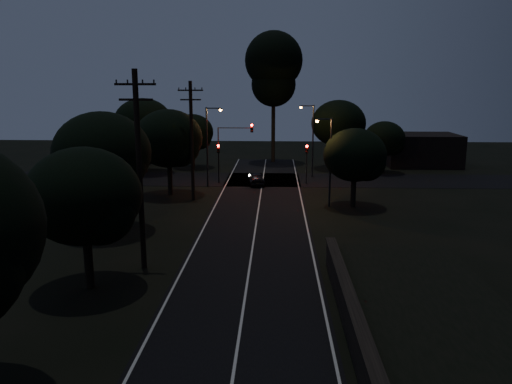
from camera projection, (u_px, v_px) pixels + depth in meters
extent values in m
cube|color=black|center=(255.00, 233.00, 34.98)|extent=(8.00, 70.00, 0.02)
cube|color=black|center=(263.00, 180.00, 54.51)|extent=(60.00, 8.00, 0.02)
cube|color=beige|center=(255.00, 232.00, 34.98)|extent=(0.12, 70.00, 0.01)
cube|color=beige|center=(202.00, 232.00, 35.13)|extent=(0.12, 70.00, 0.01)
cube|color=beige|center=(308.00, 233.00, 34.82)|extent=(0.12, 70.00, 0.01)
cube|color=black|center=(371.00, 383.00, 16.08)|extent=(0.40, 26.00, 1.50)
cube|color=black|center=(372.00, 361.00, 15.91)|extent=(0.55, 26.00, 0.10)
cylinder|color=black|center=(140.00, 172.00, 27.23)|extent=(0.30, 0.30, 11.00)
cube|color=black|center=(135.00, 84.00, 26.24)|extent=(2.20, 0.12, 0.12)
cube|color=black|center=(136.00, 100.00, 26.41)|extent=(1.80, 0.12, 0.12)
cylinder|color=black|center=(192.00, 142.00, 43.88)|extent=(0.30, 0.30, 10.50)
cube|color=black|center=(190.00, 90.00, 42.95)|extent=(2.20, 0.12, 0.12)
cube|color=black|center=(191.00, 100.00, 43.11)|extent=(1.80, 0.12, 0.12)
cylinder|color=black|center=(89.00, 263.00, 25.26)|extent=(0.44, 0.44, 2.68)
ellipsoid|color=black|center=(84.00, 196.00, 24.52)|extent=(5.69, 5.69, 4.84)
sphere|color=black|center=(100.00, 210.00, 24.05)|extent=(3.42, 3.42, 3.42)
cylinder|color=black|center=(106.00, 210.00, 35.08)|extent=(0.44, 0.44, 3.09)
ellipsoid|color=black|center=(102.00, 153.00, 34.23)|extent=(6.67, 6.67, 5.67)
sphere|color=black|center=(117.00, 164.00, 33.67)|extent=(4.00, 4.00, 4.00)
cylinder|color=black|center=(170.00, 179.00, 46.73)|extent=(0.44, 0.44, 2.96)
ellipsoid|color=black|center=(168.00, 138.00, 45.92)|extent=(6.31, 6.31, 5.36)
sphere|color=black|center=(179.00, 146.00, 45.40)|extent=(3.79, 3.79, 3.79)
cylinder|color=black|center=(193.00, 158.00, 62.44)|extent=(0.44, 0.44, 2.45)
ellipsoid|color=black|center=(192.00, 132.00, 61.76)|extent=(5.24, 5.24, 4.46)
sphere|color=black|center=(199.00, 137.00, 61.32)|extent=(3.15, 3.15, 3.15)
cylinder|color=black|center=(145.00, 159.00, 58.65)|extent=(0.44, 0.44, 3.23)
ellipsoid|color=black|center=(143.00, 123.00, 57.77)|extent=(6.81, 6.81, 5.79)
sphere|color=black|center=(152.00, 130.00, 57.20)|extent=(4.08, 4.08, 4.08)
cylinder|color=black|center=(337.00, 156.00, 61.63)|extent=(0.44, 0.44, 3.08)
ellipsoid|color=black|center=(339.00, 123.00, 60.79)|extent=(6.63, 6.63, 5.63)
sphere|color=black|center=(349.00, 129.00, 60.23)|extent=(3.98, 3.98, 3.98)
cylinder|color=black|center=(383.00, 163.00, 58.59)|extent=(0.44, 0.44, 2.23)
ellipsoid|color=black|center=(384.00, 139.00, 57.98)|extent=(4.76, 4.76, 4.05)
sphere|color=black|center=(392.00, 143.00, 57.58)|extent=(2.86, 2.86, 2.86)
cylinder|color=black|center=(353.00, 192.00, 42.21)|extent=(0.44, 0.44, 2.47)
ellipsoid|color=black|center=(355.00, 155.00, 41.53)|extent=(5.25, 5.25, 4.46)
sphere|color=black|center=(367.00, 162.00, 41.09)|extent=(3.15, 3.15, 3.15)
cylinder|color=black|center=(273.00, 127.00, 66.18)|extent=(0.50, 0.50, 9.35)
sphere|color=black|center=(274.00, 60.00, 64.37)|extent=(7.48, 7.48, 7.48)
sphere|color=black|center=(274.00, 84.00, 65.02)|extent=(5.78, 5.78, 5.78)
cube|color=black|center=(111.00, 147.00, 64.63)|extent=(10.00, 8.00, 4.40)
cube|color=black|center=(421.00, 150.00, 64.02)|extent=(9.00, 7.00, 4.00)
cylinder|color=black|center=(219.00, 168.00, 52.41)|extent=(0.12, 0.12, 3.20)
cube|color=black|center=(218.00, 149.00, 51.98)|extent=(0.28, 0.22, 0.90)
sphere|color=#FF0705|center=(218.00, 146.00, 51.79)|extent=(0.22, 0.22, 0.22)
cylinder|color=black|center=(306.00, 169.00, 52.03)|extent=(0.12, 0.12, 3.20)
cube|color=black|center=(307.00, 149.00, 51.60)|extent=(0.28, 0.22, 0.90)
sphere|color=#FF0705|center=(307.00, 146.00, 51.41)|extent=(0.22, 0.22, 0.22)
cylinder|color=black|center=(219.00, 159.00, 52.22)|extent=(0.12, 0.12, 5.00)
cube|color=black|center=(252.00, 128.00, 51.38)|extent=(0.28, 0.22, 0.90)
sphere|color=#FF0705|center=(252.00, 125.00, 51.19)|extent=(0.22, 0.22, 0.22)
cube|color=black|center=(235.00, 128.00, 51.45)|extent=(3.50, 0.08, 0.08)
cylinder|color=black|center=(207.00, 148.00, 49.99)|extent=(0.16, 0.16, 8.00)
cube|color=black|center=(213.00, 108.00, 49.14)|extent=(1.40, 0.10, 0.10)
cube|color=black|center=(220.00, 109.00, 49.12)|extent=(0.35, 0.22, 0.12)
sphere|color=orange|center=(220.00, 110.00, 49.14)|extent=(0.26, 0.26, 0.26)
cylinder|color=black|center=(313.00, 141.00, 55.40)|extent=(0.16, 0.16, 8.00)
cube|color=black|center=(307.00, 106.00, 54.60)|extent=(1.40, 0.10, 0.10)
cube|color=black|center=(301.00, 106.00, 54.64)|extent=(0.35, 0.22, 0.12)
sphere|color=orange|center=(301.00, 107.00, 54.66)|extent=(0.26, 0.26, 0.26)
cylinder|color=black|center=(330.00, 163.00, 41.76)|extent=(0.16, 0.16, 7.50)
cube|color=black|center=(325.00, 119.00, 41.01)|extent=(1.20, 0.10, 0.10)
cube|color=black|center=(317.00, 120.00, 41.05)|extent=(0.35, 0.22, 0.12)
sphere|color=orange|center=(317.00, 121.00, 41.07)|extent=(0.26, 0.26, 0.26)
imported|color=black|center=(256.00, 179.00, 51.52)|extent=(1.99, 3.95, 1.29)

